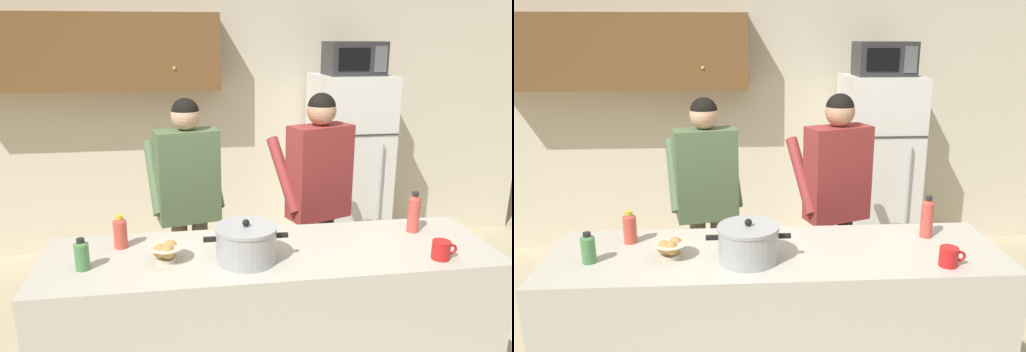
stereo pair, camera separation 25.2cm
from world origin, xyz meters
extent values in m
cube|color=beige|center=(0.00, 2.30, 1.30)|extent=(6.00, 0.12, 2.60)
cube|color=brown|center=(-1.20, 2.07, 1.87)|extent=(2.21, 0.34, 0.63)
sphere|color=gold|center=(-0.48, 1.90, 1.74)|extent=(0.03, 0.03, 0.03)
cube|color=beige|center=(0.00, 0.00, 0.46)|extent=(2.34, 0.68, 0.92)
cube|color=white|center=(1.04, 1.85, 0.84)|extent=(0.64, 0.64, 1.67)
cube|color=#333333|center=(1.04, 1.53, 1.20)|extent=(0.63, 0.01, 0.01)
cylinder|color=#B2B2B7|center=(1.21, 1.50, 0.75)|extent=(0.02, 0.02, 0.75)
cube|color=#2D2D30|center=(1.04, 1.83, 1.81)|extent=(0.48, 0.36, 0.28)
cube|color=black|center=(0.98, 1.65, 1.81)|extent=(0.26, 0.01, 0.18)
cube|color=#59595B|center=(1.21, 1.65, 1.81)|extent=(0.11, 0.01, 0.21)
cylinder|color=#726656|center=(-0.34, 0.89, 0.39)|extent=(0.11, 0.11, 0.78)
cylinder|color=#726656|center=(-0.48, 0.87, 0.39)|extent=(0.11, 0.11, 0.78)
cube|color=#59724C|center=(-0.41, 0.88, 1.09)|extent=(0.44, 0.28, 0.62)
sphere|color=#D8A884|center=(-0.41, 0.88, 1.50)|extent=(0.19, 0.19, 0.19)
sphere|color=black|center=(-0.41, 0.88, 1.52)|extent=(0.18, 0.18, 0.18)
cylinder|color=#59724C|center=(-0.24, 1.04, 1.07)|extent=(0.15, 0.38, 0.48)
cylinder|color=#59724C|center=(-0.64, 0.96, 1.07)|extent=(0.15, 0.38, 0.48)
cylinder|color=black|center=(0.53, 0.80, 0.40)|extent=(0.11, 0.11, 0.80)
cylinder|color=black|center=(0.39, 0.74, 0.40)|extent=(0.11, 0.11, 0.80)
cube|color=#993333|center=(0.46, 0.77, 1.12)|extent=(0.46, 0.33, 0.63)
sphere|color=tan|center=(0.46, 0.77, 1.53)|extent=(0.19, 0.19, 0.19)
sphere|color=black|center=(0.46, 0.77, 1.55)|extent=(0.18, 0.18, 0.18)
cylinder|color=#993333|center=(0.62, 0.96, 1.10)|extent=(0.21, 0.38, 0.49)
cylinder|color=#993333|center=(0.23, 0.81, 1.10)|extent=(0.21, 0.38, 0.49)
cylinder|color=#ADAFB5|center=(-0.15, -0.09, 1.00)|extent=(0.30, 0.30, 0.17)
cylinder|color=#ADAFB5|center=(-0.15, -0.09, 1.09)|extent=(0.31, 0.31, 0.02)
sphere|color=black|center=(-0.15, -0.09, 1.12)|extent=(0.04, 0.04, 0.04)
cube|color=black|center=(-0.33, -0.09, 1.04)|extent=(0.06, 0.02, 0.02)
cube|color=black|center=(0.03, -0.09, 1.04)|extent=(0.06, 0.02, 0.02)
cylinder|color=red|center=(0.82, -0.22, 0.97)|extent=(0.09, 0.09, 0.10)
torus|color=red|center=(0.87, -0.22, 0.97)|extent=(0.06, 0.01, 0.06)
cylinder|color=beige|center=(-0.54, -0.04, 0.93)|extent=(0.10, 0.10, 0.02)
cone|color=beige|center=(-0.54, -0.04, 0.97)|extent=(0.18, 0.18, 0.06)
sphere|color=tan|center=(-0.57, -0.06, 0.98)|extent=(0.07, 0.07, 0.07)
sphere|color=tan|center=(-0.51, -0.02, 0.98)|extent=(0.07, 0.07, 0.07)
sphere|color=tan|center=(-0.53, -0.07, 0.98)|extent=(0.07, 0.07, 0.07)
cylinder|color=#4C8C4C|center=(-0.93, -0.07, 0.98)|extent=(0.07, 0.07, 0.13)
cone|color=#4C8C4C|center=(-0.93, -0.07, 1.06)|extent=(0.07, 0.07, 0.02)
cylinder|color=#262626|center=(-0.93, -0.07, 1.07)|extent=(0.04, 0.04, 0.02)
cylinder|color=#D84C3F|center=(0.84, 0.14, 1.02)|extent=(0.07, 0.07, 0.19)
cone|color=#D84C3F|center=(0.84, 0.14, 1.13)|extent=(0.07, 0.07, 0.03)
cylinder|color=#262626|center=(0.84, 0.14, 1.15)|extent=(0.04, 0.04, 0.02)
cylinder|color=#D84C3F|center=(-0.78, 0.16, 0.99)|extent=(0.07, 0.07, 0.15)
cone|color=#D84C3F|center=(-0.78, 0.16, 1.08)|extent=(0.07, 0.07, 0.02)
cylinder|color=gold|center=(-0.78, 0.16, 1.09)|extent=(0.04, 0.04, 0.02)
camera|label=1|loc=(-0.43, -2.32, 1.99)|focal=34.59mm
camera|label=2|loc=(-0.18, -2.34, 1.99)|focal=34.59mm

